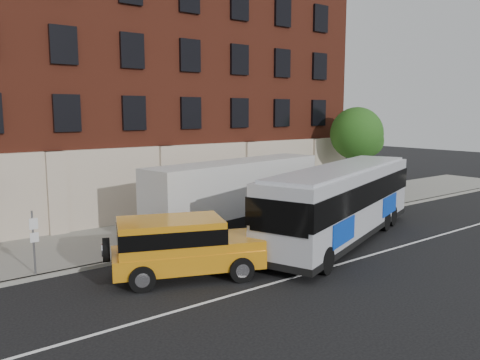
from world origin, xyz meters
TOP-DOWN VIEW (x-y plane):
  - ground at (0.00, 0.00)m, footprint 120.00×120.00m
  - sidewalk at (0.00, 9.00)m, footprint 60.00×6.00m
  - kerb at (0.00, 6.00)m, footprint 60.00×0.25m
  - lane_line at (0.00, 0.50)m, footprint 60.00×0.12m
  - building at (-0.01, 16.92)m, footprint 30.00×12.10m
  - sign_pole at (-8.50, 6.15)m, footprint 0.30×0.20m
  - street_tree at (13.54, 9.48)m, footprint 3.60×3.60m
  - city_bus at (4.36, 2.85)m, footprint 12.98×6.97m
  - yellow_suv at (-4.25, 3.06)m, footprint 5.84×4.05m
  - shipping_container at (1.64, 7.40)m, footprint 10.89×3.99m

SIDE VIEW (x-z plane):
  - ground at x=0.00m, z-range 0.00..0.00m
  - lane_line at x=0.00m, z-range 0.00..0.01m
  - sidewalk at x=0.00m, z-range 0.00..0.15m
  - kerb at x=0.00m, z-range 0.00..0.15m
  - yellow_suv at x=-4.25m, z-range 0.16..2.35m
  - sign_pole at x=-8.50m, z-range 0.20..2.70m
  - shipping_container at x=1.64m, z-range -0.02..3.54m
  - city_bus at x=4.36m, z-range 0.18..3.69m
  - street_tree at x=13.54m, z-range 1.31..7.51m
  - building at x=-0.01m, z-range 0.08..15.08m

